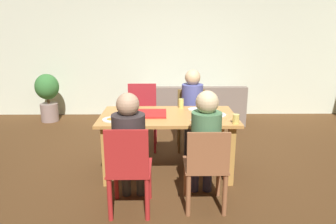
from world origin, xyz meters
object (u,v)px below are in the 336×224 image
Objects in this scene: dining_table at (168,124)px; person_0 at (192,104)px; plate_0 at (112,119)px; chair_3 at (142,112)px; plate_1 at (196,109)px; drinking_glass_2 at (124,108)px; chair_2 at (129,169)px; drinking_glass_1 at (181,103)px; chair_1 at (206,168)px; plate_3 at (216,114)px; person_1 at (205,139)px; drinking_glass_0 at (236,119)px; person_2 at (130,141)px; couch at (192,109)px; plate_2 at (200,121)px; pizza_box_0 at (151,114)px; chair_0 at (191,115)px; potted_plant at (48,94)px.

dining_table is 0.83m from person_0.
chair_3 is at bearing 76.92° from plate_0.
drinking_glass_2 reaches higher than plate_1.
drinking_glass_1 is at bearing 65.98° from chair_2.
person_0 is at bearing 63.59° from dining_table.
chair_1 is 0.92m from plate_3.
plate_3 is (0.22, 0.71, 0.06)m from person_1.
chair_2 is at bearing -114.02° from drinking_glass_1.
dining_table is 15.65× the size of drinking_glass_0.
person_2 is 1.72m from chair_3.
couch is (-0.26, 2.56, -0.55)m from drinking_glass_0.
drinking_glass_1 is at bearing 106.46° from plate_2.
plate_1 is at bearing 57.21° from chair_2.
pizza_box_0 is 0.50m from plate_0.
chair_3 is (-0.76, 0.04, 0.04)m from chair_0.
pizza_box_0 is at bearing 158.45° from drinking_glass_0.
drinking_glass_2 reaches higher than pizza_box_0.
dining_table is at bearing 143.89° from plate_2.
chair_3 is at bearing -35.11° from potted_plant.
chair_2 is 4.62× the size of plate_1.
plate_3 is (0.98, 0.77, 0.06)m from person_2.
person_2 is at bearing -116.55° from drinking_glass_1.
potted_plant is (-2.71, 2.05, -0.22)m from plate_1.
chair_3 is (-0.76, 1.78, 0.08)m from chair_1.
drinking_glass_0 is at bearing -20.30° from drinking_glass_2.
chair_0 is at bearing 46.73° from plate_0.
plate_1 is (0.37, 0.25, 0.12)m from dining_table.
drinking_glass_2 is (-0.92, 0.85, 0.11)m from person_1.
person_0 is 1.53m from couch.
couch is (0.88, 1.28, -0.28)m from chair_3.
person_0 is at bearing 42.84° from plate_0.
chair_2 is 0.47× the size of couch.
dining_table is 8.10× the size of plate_2.
couch is (0.31, 1.85, -0.56)m from drinking_glass_1.
pizza_box_0 is 2.34m from couch.
person_2 is 11.48× the size of drinking_glass_0.
person_0 is 1.39m from plate_0.
drinking_glass_1 reaches higher than chair_1.
chair_0 is at bearing 70.30° from drinking_glass_1.
chair_1 is 4.27× the size of plate_2.
drinking_glass_0 is (0.39, -0.61, 0.05)m from plate_1.
pizza_box_0 is 0.36m from drinking_glass_2.
chair_3 is 0.85m from drinking_glass_1.
plate_3 is 2.27m from couch.
potted_plant reaches higher than plate_2.
person_2 reaches higher than plate_2.
drinking_glass_2 is 0.06× the size of couch.
dining_table is 1.86× the size of chair_0.
person_1 reaches higher than person_2.
chair_2 is (-0.76, -1.80, -0.03)m from chair_0.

